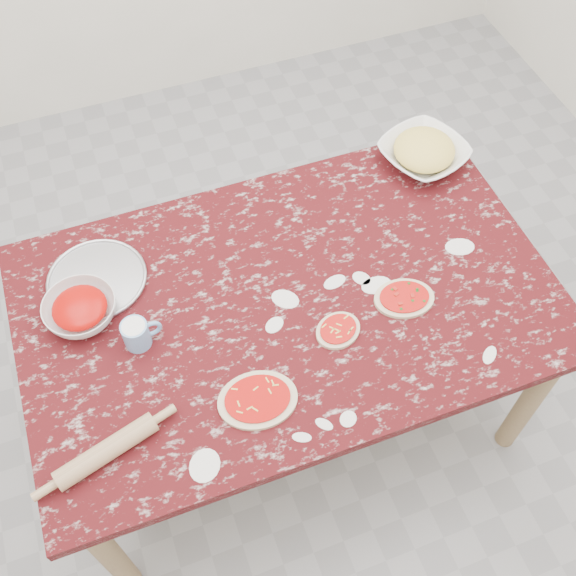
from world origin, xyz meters
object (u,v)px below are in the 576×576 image
(worktable, at_px, (288,312))
(flour_mug, at_px, (137,334))
(pizza_tray, at_px, (97,280))
(rolling_pin, at_px, (107,451))
(sauce_bowl, at_px, (81,310))
(cheese_bowl, at_px, (423,154))

(worktable, bearing_deg, flour_mug, 179.54)
(pizza_tray, height_order, flour_mug, flour_mug)
(rolling_pin, bearing_deg, sauce_bowl, 87.72)
(pizza_tray, height_order, rolling_pin, rolling_pin)
(pizza_tray, bearing_deg, sauce_bowl, -119.75)
(pizza_tray, distance_m, rolling_pin, 0.57)
(cheese_bowl, relative_size, flour_mug, 2.44)
(worktable, height_order, flour_mug, flour_mug)
(worktable, height_order, rolling_pin, rolling_pin)
(pizza_tray, xyz_separation_m, flour_mug, (0.07, -0.26, 0.04))
(sauce_bowl, relative_size, flour_mug, 1.86)
(sauce_bowl, bearing_deg, worktable, -13.96)
(pizza_tray, bearing_deg, worktable, -26.25)
(worktable, distance_m, rolling_pin, 0.69)
(worktable, relative_size, cheese_bowl, 5.70)
(flour_mug, relative_size, rolling_pin, 0.41)
(pizza_tray, bearing_deg, cheese_bowl, 5.65)
(pizza_tray, distance_m, flour_mug, 0.27)
(worktable, xyz_separation_m, rolling_pin, (-0.61, -0.30, 0.11))
(pizza_tray, height_order, sauce_bowl, sauce_bowl)
(flour_mug, bearing_deg, worktable, -0.46)
(worktable, bearing_deg, rolling_pin, -153.72)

